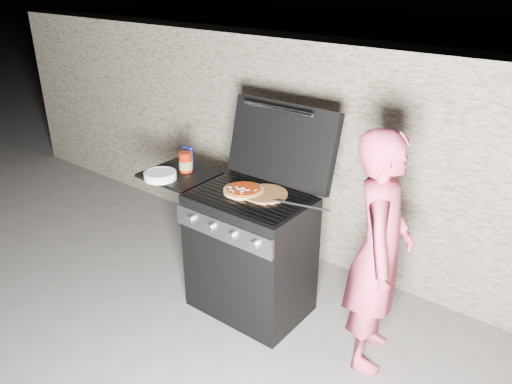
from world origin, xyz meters
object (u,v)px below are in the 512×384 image
Objects in this scene: pizza_topped at (244,190)px; person at (379,253)px; sauce_jar at (186,162)px; gas_grill at (224,242)px.

person reaches higher than pizza_topped.
person reaches higher than sauce_jar.
sauce_jar is (-0.40, 0.05, 0.52)m from gas_grill.
sauce_jar is 0.10× the size of person.
gas_grill is 0.66m from sauce_jar.
pizza_topped is 0.99m from person.
sauce_jar reaches higher than gas_grill.
gas_grill is at bearing -7.38° from sauce_jar.
person is at bearing 3.81° from pizza_topped.
person is at bearing 1.10° from sauce_jar.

